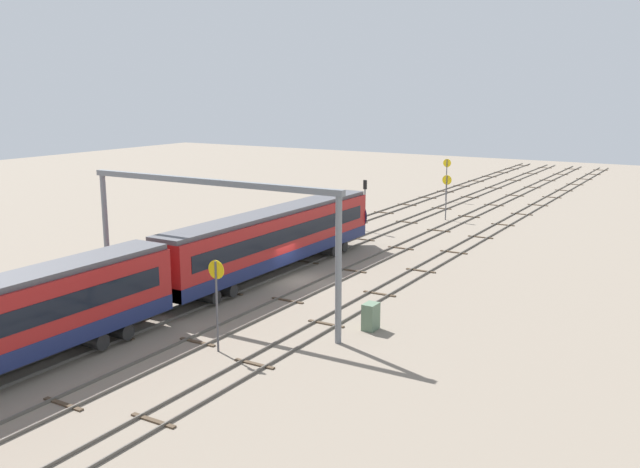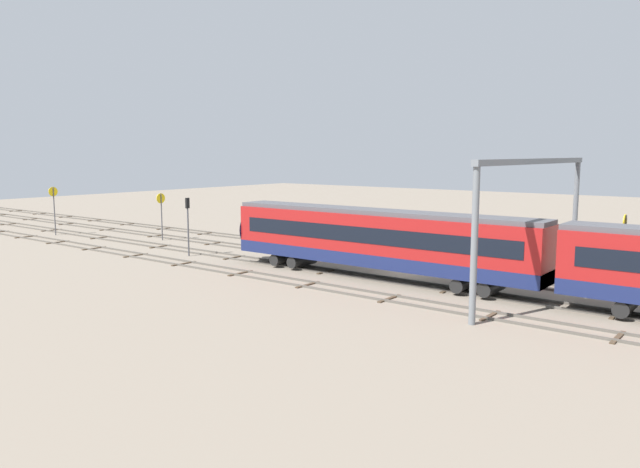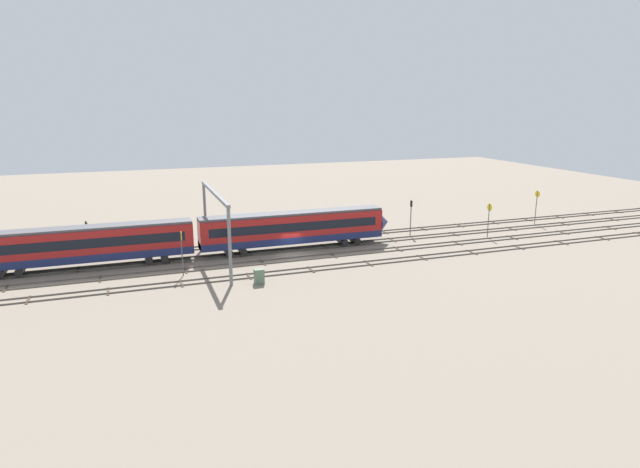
{
  "view_description": "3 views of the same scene",
  "coord_description": "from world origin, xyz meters",
  "px_view_note": "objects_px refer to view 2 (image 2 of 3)",
  "views": [
    {
      "loc": [
        -41.32,
        -26.86,
        13.78
      ],
      "look_at": [
        6.41,
        1.75,
        2.15
      ],
      "focal_mm": 39.02,
      "sensor_mm": 36.0,
      "label": 1
    },
    {
      "loc": [
        -22.35,
        38.24,
        8.89
      ],
      "look_at": [
        6.08,
        1.85,
        2.75
      ],
      "focal_mm": 34.26,
      "sensor_mm": 36.0,
      "label": 2
    },
    {
      "loc": [
        -18.85,
        -62.43,
        18.57
      ],
      "look_at": [
        4.21,
        1.79,
        1.89
      ],
      "focal_mm": 30.18,
      "sensor_mm": 36.0,
      "label": 3
    }
  ],
  "objects_px": {
    "speed_sign_far_trackside": "(54,203)",
    "signal_light_trackside_approach": "(188,218)",
    "overhead_gantry": "(536,192)",
    "relay_cabinet": "(537,257)",
    "speed_sign_mid_trackside": "(161,209)",
    "speed_sign_near_foreground": "(624,241)"
  },
  "relations": [
    {
      "from": "overhead_gantry",
      "to": "signal_light_trackside_approach",
      "type": "relative_size",
      "value": 3.66
    },
    {
      "from": "speed_sign_near_foreground",
      "to": "speed_sign_far_trackside",
      "type": "relative_size",
      "value": 0.96
    },
    {
      "from": "speed_sign_mid_trackside",
      "to": "relay_cabinet",
      "type": "height_order",
      "value": "speed_sign_mid_trackside"
    },
    {
      "from": "signal_light_trackside_approach",
      "to": "relay_cabinet",
      "type": "bearing_deg",
      "value": -151.97
    },
    {
      "from": "signal_light_trackside_approach",
      "to": "relay_cabinet",
      "type": "xyz_separation_m",
      "value": [
        -25.53,
        -13.59,
        -2.49
      ]
    },
    {
      "from": "speed_sign_near_foreground",
      "to": "speed_sign_mid_trackside",
      "type": "distance_m",
      "value": 42.73
    },
    {
      "from": "overhead_gantry",
      "to": "speed_sign_near_foreground",
      "type": "relative_size",
      "value": 3.69
    },
    {
      "from": "speed_sign_far_trackside",
      "to": "signal_light_trackside_approach",
      "type": "height_order",
      "value": "speed_sign_far_trackside"
    },
    {
      "from": "overhead_gantry",
      "to": "speed_sign_near_foreground",
      "type": "bearing_deg",
      "value": -137.11
    },
    {
      "from": "speed_sign_mid_trackside",
      "to": "relay_cabinet",
      "type": "xyz_separation_m",
      "value": [
        -35.32,
        -8.87,
        -2.44
      ]
    },
    {
      "from": "signal_light_trackside_approach",
      "to": "speed_sign_far_trackside",
      "type": "bearing_deg",
      "value": -0.06
    },
    {
      "from": "speed_sign_near_foreground",
      "to": "relay_cabinet",
      "type": "relative_size",
      "value": 3.16
    },
    {
      "from": "speed_sign_mid_trackside",
      "to": "signal_light_trackside_approach",
      "type": "height_order",
      "value": "signal_light_trackside_approach"
    },
    {
      "from": "speed_sign_far_trackside",
      "to": "signal_light_trackside_approach",
      "type": "relative_size",
      "value": 1.04
    },
    {
      "from": "overhead_gantry",
      "to": "speed_sign_far_trackside",
      "type": "xyz_separation_m",
      "value": [
        50.59,
        4.04,
        -2.96
      ]
    },
    {
      "from": "speed_sign_near_foreground",
      "to": "relay_cabinet",
      "type": "bearing_deg",
      "value": -36.86
    },
    {
      "from": "overhead_gantry",
      "to": "speed_sign_mid_trackside",
      "type": "relative_size",
      "value": 3.85
    },
    {
      "from": "overhead_gantry",
      "to": "relay_cabinet",
      "type": "distance_m",
      "value": 11.45
    },
    {
      "from": "overhead_gantry",
      "to": "speed_sign_mid_trackside",
      "type": "bearing_deg",
      "value": -1.0
    },
    {
      "from": "speed_sign_mid_trackside",
      "to": "relay_cabinet",
      "type": "relative_size",
      "value": 3.03
    },
    {
      "from": "overhead_gantry",
      "to": "signal_light_trackside_approach",
      "type": "height_order",
      "value": "overhead_gantry"
    },
    {
      "from": "speed_sign_mid_trackside",
      "to": "signal_light_trackside_approach",
      "type": "xyz_separation_m",
      "value": [
        -9.79,
        4.73,
        0.05
      ]
    }
  ]
}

